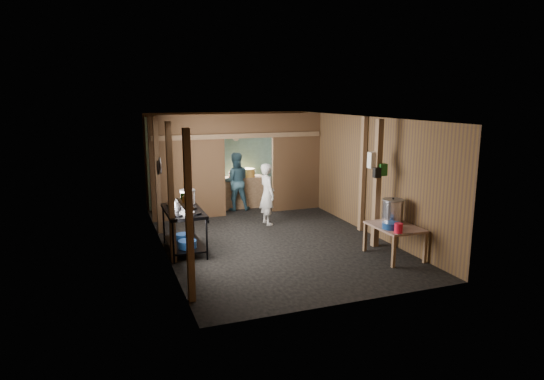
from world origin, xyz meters
name	(u,v)px	position (x,y,z in m)	size (l,w,h in m)	color
floor	(269,238)	(0.00, 0.00, 0.00)	(4.50, 7.00, 0.00)	black
ceiling	(269,118)	(0.00, 0.00, 2.60)	(4.50, 7.00, 0.00)	#4B4845
wall_back	(227,159)	(0.00, 3.50, 1.30)	(4.50, 0.00, 2.60)	brown
wall_front	(351,219)	(0.00, -3.50, 1.30)	(4.50, 0.00, 2.60)	brown
wall_left	(161,186)	(-2.25, 0.00, 1.30)	(0.00, 7.00, 2.60)	brown
wall_right	(361,173)	(2.25, 0.00, 1.30)	(0.00, 7.00, 2.60)	brown
partition_left	(188,168)	(-1.32, 2.20, 1.30)	(1.85, 0.10, 2.60)	#4B3319
partition_right	(296,162)	(1.57, 2.20, 1.30)	(1.35, 0.10, 2.60)	#4B3319
partition_header	(249,126)	(0.25, 2.20, 2.30)	(1.30, 0.10, 0.60)	#4B3319
turquoise_panel	(227,161)	(0.00, 3.44, 1.25)	(4.40, 0.06, 2.50)	#75ABA6
back_counter	(243,192)	(0.30, 2.95, 0.42)	(1.20, 0.50, 0.85)	#96744F
wall_clock	(236,137)	(0.25, 3.40, 1.90)	(0.20, 0.20, 0.03)	white
post_left_a	(189,217)	(-2.18, -2.60, 1.30)	(0.10, 0.12, 2.60)	#96744F
post_left_b	(171,194)	(-2.18, -0.80, 1.30)	(0.10, 0.12, 2.60)	#96744F
post_left_c	(158,176)	(-2.18, 1.20, 1.30)	(0.10, 0.12, 2.60)	#96744F
post_right	(363,175)	(2.18, -0.20, 1.30)	(0.10, 0.12, 2.60)	#96744F
post_free	(377,184)	(1.85, -1.30, 1.30)	(0.12, 0.12, 2.60)	#96744F
cross_beam	(240,136)	(0.00, 2.15, 2.05)	(4.40, 0.12, 0.12)	#96744F
pan_lid_big	(160,166)	(-2.21, 0.40, 1.65)	(0.34, 0.34, 0.03)	gray
pan_lid_small	(158,168)	(-2.21, 0.80, 1.55)	(0.30, 0.30, 0.03)	black
wall_shelf	(185,203)	(-2.15, -2.10, 1.40)	(0.14, 0.80, 0.03)	#96744F
jar_white	(188,203)	(-2.15, -2.35, 1.47)	(0.07, 0.07, 0.10)	white
jar_yellow	(185,199)	(-2.15, -2.10, 1.47)	(0.08, 0.08, 0.10)	gold
jar_green	(182,196)	(-2.15, -1.88, 1.47)	(0.06, 0.06, 0.10)	#165A1B
bag_white	(374,160)	(1.80, -1.22, 1.78)	(0.22, 0.15, 0.32)	white
bag_green	(383,170)	(1.92, -1.36, 1.60)	(0.16, 0.12, 0.24)	#165A1B
bag_black	(377,173)	(1.78, -1.38, 1.55)	(0.14, 0.10, 0.20)	black
gas_range	(184,230)	(-1.88, -0.26, 0.43)	(0.74, 1.44, 0.85)	black
prep_table	(394,241)	(1.83, -2.00, 0.31)	(0.76, 1.04, 0.62)	#A07565
stove_pot_large	(188,197)	(-1.71, 0.17, 0.99)	(0.32, 0.32, 0.32)	silver
stove_pot_med	(175,206)	(-2.05, -0.29, 0.94)	(0.26, 0.26, 0.23)	silver
stove_saucepan	(171,203)	(-2.05, 0.16, 0.91)	(0.17, 0.17, 0.11)	silver
frying_pan	(187,213)	(-1.88, -0.67, 0.88)	(0.29, 0.51, 0.07)	gray
blue_tub_front	(187,244)	(-1.88, -0.58, 0.24)	(0.35, 0.35, 0.15)	navy
blue_tub_back	(182,237)	(-1.88, -0.02, 0.22)	(0.30, 0.30, 0.12)	navy
stock_pot	(393,211)	(1.92, -1.77, 0.84)	(0.42, 0.42, 0.49)	silver
wash_basin	(391,226)	(1.64, -2.13, 0.68)	(0.32, 0.32, 0.12)	navy
pink_bucket	(399,228)	(1.61, -2.41, 0.71)	(0.15, 0.15, 0.18)	red
knife	(405,234)	(1.68, -2.51, 0.62)	(0.30, 0.04, 0.01)	silver
yellow_tub	(248,173)	(0.45, 2.95, 0.96)	(0.40, 0.40, 0.22)	gold
red_cup	(231,175)	(-0.02, 2.95, 0.93)	(0.13, 0.13, 0.15)	#A6441F
cook	(267,194)	(0.34, 1.06, 0.74)	(0.54, 0.35, 1.47)	silver
worker_back	(235,181)	(0.02, 2.69, 0.78)	(0.76, 0.59, 1.57)	#335869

